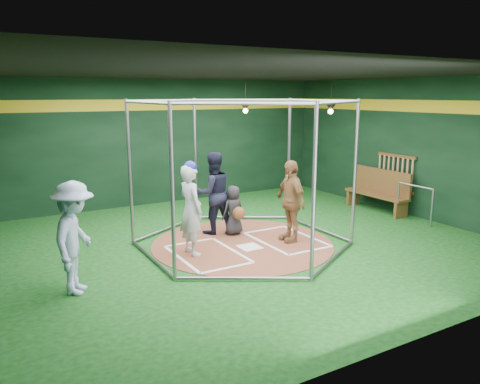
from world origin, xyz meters
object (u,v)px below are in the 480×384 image
visitor_leopard (290,201)px  dugout_bench (379,190)px  umpire (213,193)px  batter_figure (191,208)px

visitor_leopard → dugout_bench: 3.79m
visitor_leopard → umpire: umpire is taller
visitor_leopard → dugout_bench: bearing=110.3°
umpire → visitor_leopard: bearing=134.3°
visitor_leopard → batter_figure: bearing=-91.8°
batter_figure → visitor_leopard: 2.19m
umpire → batter_figure: bearing=49.9°
visitor_leopard → umpire: 1.77m
umpire → dugout_bench: umpire is taller
batter_figure → umpire: 1.48m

